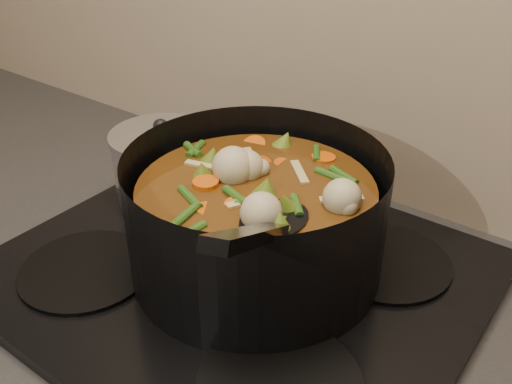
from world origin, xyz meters
The scene contains 3 objects.
stovetop centered at (0.00, 1.93, 0.92)m, with size 0.62×0.54×0.03m.
stockpot centered at (0.02, 1.95, 1.01)m, with size 0.38×0.45×0.25m.
saucepan centered at (-0.22, 2.01, 0.99)m, with size 0.17×0.17×0.14m.
Camera 1 is at (0.39, 1.45, 1.42)m, focal length 40.00 mm.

